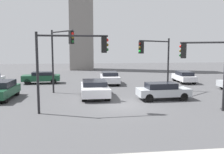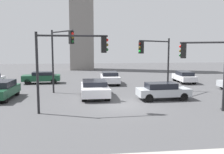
# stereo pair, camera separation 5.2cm
# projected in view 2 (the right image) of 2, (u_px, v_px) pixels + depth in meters

# --- Properties ---
(ground_plane) EXTENTS (96.07, 96.07, 0.00)m
(ground_plane) POSITION_uv_depth(u_px,v_px,m) (124.00, 105.00, 17.55)
(ground_plane) COLOR #4C4C4F
(traffic_light_0) EXTENTS (4.46, 0.44, 5.02)m
(traffic_light_0) POSITION_uv_depth(u_px,v_px,m) (71.00, 54.00, 15.17)
(traffic_light_0) COLOR black
(traffic_light_0) RESTS_ON ground_plane
(traffic_light_1) EXTENTS (3.63, 2.89, 4.96)m
(traffic_light_1) POSITION_uv_depth(u_px,v_px,m) (156.00, 54.00, 21.84)
(traffic_light_1) COLOR black
(traffic_light_1) RESTS_ON ground_plane
(traffic_light_2) EXTENTS (2.52, 1.76, 4.76)m
(traffic_light_2) POSITION_uv_depth(u_px,v_px,m) (203.00, 59.00, 16.14)
(traffic_light_2) COLOR black
(traffic_light_2) RESTS_ON ground_plane
(traffic_light_3) EXTENTS (2.11, 3.14, 5.63)m
(traffic_light_3) POSITION_uv_depth(u_px,v_px,m) (61.00, 48.00, 20.66)
(traffic_light_3) COLOR black
(traffic_light_3) RESTS_ON ground_plane
(car_1) EXTENTS (1.84, 4.16, 1.33)m
(car_1) POSITION_uv_depth(u_px,v_px,m) (184.00, 77.00, 28.79)
(car_1) COLOR silver
(car_1) RESTS_ON ground_plane
(car_2) EXTENTS (2.00, 4.41, 1.35)m
(car_2) POSITION_uv_depth(u_px,v_px,m) (110.00, 77.00, 27.89)
(car_2) COLOR silver
(car_2) RESTS_ON ground_plane
(car_4) EXTENTS (2.25, 4.80, 1.35)m
(car_4) POSITION_uv_depth(u_px,v_px,m) (95.00, 88.00, 20.44)
(car_4) COLOR silver
(car_4) RESTS_ON ground_plane
(car_5) EXTENTS (2.14, 4.42, 1.44)m
(car_5) POSITION_uv_depth(u_px,v_px,m) (0.00, 90.00, 19.54)
(car_5) COLOR #19472D
(car_5) RESTS_ON ground_plane
(car_6) EXTENTS (4.14, 1.82, 1.34)m
(car_6) POSITION_uv_depth(u_px,v_px,m) (163.00, 91.00, 19.32)
(car_6) COLOR #ADB2B7
(car_6) RESTS_ON ground_plane
(car_7) EXTENTS (4.26, 1.95, 1.34)m
(car_7) POSITION_uv_depth(u_px,v_px,m) (42.00, 77.00, 28.19)
(car_7) COLOR #19472D
(car_7) RESTS_ON ground_plane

